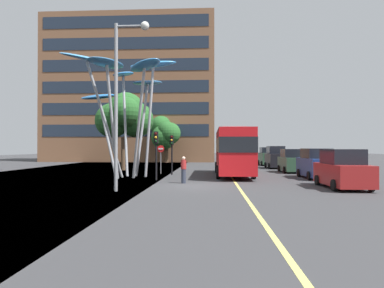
# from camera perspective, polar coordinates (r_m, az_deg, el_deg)

# --- Properties ---
(ground) EXTENTS (120.00, 240.00, 0.10)m
(ground) POSITION_cam_1_polar(r_m,az_deg,el_deg) (20.09, -1.49, -7.10)
(ground) COLOR #38383A
(red_bus) EXTENTS (2.78, 10.28, 3.82)m
(red_bus) POSITION_cam_1_polar(r_m,az_deg,el_deg) (27.29, 6.85, -0.89)
(red_bus) COLOR red
(red_bus) RESTS_ON ground
(leaf_sculpture) EXTENTS (8.49, 9.88, 9.02)m
(leaf_sculpture) POSITION_cam_1_polar(r_m,az_deg,el_deg) (26.85, -11.37, 10.21)
(leaf_sculpture) COLOR #9EA0A5
(leaf_sculpture) RESTS_ON ground
(traffic_light_kerb_near) EXTENTS (0.28, 0.42, 3.31)m
(traffic_light_kerb_near) POSITION_cam_1_polar(r_m,az_deg,el_deg) (23.33, -6.00, -0.15)
(traffic_light_kerb_near) COLOR black
(traffic_light_kerb_near) RESTS_ON ground
(traffic_light_kerb_far) EXTENTS (0.28, 0.42, 3.23)m
(traffic_light_kerb_far) POSITION_cam_1_polar(r_m,az_deg,el_deg) (27.94, -3.39, -0.34)
(traffic_light_kerb_far) COLOR black
(traffic_light_kerb_far) RESTS_ON ground
(car_parked_near) EXTENTS (2.04, 4.41, 2.14)m
(car_parked_near) POSITION_cam_1_polar(r_m,az_deg,el_deg) (20.56, 23.73, -3.98)
(car_parked_near) COLOR maroon
(car_parked_near) RESTS_ON ground
(car_parked_mid) EXTENTS (1.98, 4.42, 2.16)m
(car_parked_mid) POSITION_cam_1_polar(r_m,az_deg,el_deg) (26.28, 19.96, -3.20)
(car_parked_mid) COLOR navy
(car_parked_mid) RESTS_ON ground
(car_parked_far) EXTENTS (1.92, 3.91, 2.09)m
(car_parked_far) POSITION_cam_1_polar(r_m,az_deg,el_deg) (31.88, 16.23, -2.81)
(car_parked_far) COLOR #2D5138
(car_parked_far) RESTS_ON ground
(car_side_street) EXTENTS (1.96, 3.90, 2.38)m
(car_side_street) POSITION_cam_1_polar(r_m,az_deg,el_deg) (37.85, 13.74, -2.27)
(car_side_street) COLOR black
(car_side_street) RESTS_ON ground
(car_far_side) EXTENTS (2.03, 4.39, 2.26)m
(car_far_side) POSITION_cam_1_polar(r_m,az_deg,el_deg) (44.04, 12.46, -2.09)
(car_far_side) COLOR #2D5138
(car_far_side) RESTS_ON ground
(street_lamp) EXTENTS (1.79, 0.44, 8.66)m
(street_lamp) POSITION_cam_1_polar(r_m,az_deg,el_deg) (18.08, -11.38, 9.66)
(street_lamp) COLOR gray
(street_lamp) RESTS_ON ground
(tree_pavement_near) EXTENTS (5.73, 4.68, 7.73)m
(tree_pavement_near) POSITION_cam_1_polar(r_m,az_deg,el_deg) (34.62, -11.27, 4.55)
(tree_pavement_near) COLOR brown
(tree_pavement_near) RESTS_ON ground
(tree_pavement_far) EXTENTS (4.76, 5.47, 7.07)m
(tree_pavement_far) POSITION_cam_1_polar(r_m,az_deg,el_deg) (50.76, -4.66, 2.08)
(tree_pavement_far) COLOR brown
(tree_pavement_far) RESTS_ON ground
(pedestrian) EXTENTS (0.34, 0.34, 1.67)m
(pedestrian) POSITION_cam_1_polar(r_m,az_deg,el_deg) (21.41, -1.41, -4.32)
(pedestrian) COLOR #2D3342
(pedestrian) RESTS_ON ground
(no_entry_sign) EXTENTS (0.60, 0.12, 2.42)m
(no_entry_sign) POSITION_cam_1_polar(r_m,az_deg,el_deg) (29.11, -5.23, -1.79)
(no_entry_sign) COLOR gray
(no_entry_sign) RESTS_ON ground
(backdrop_building) EXTENTS (27.29, 10.06, 23.30)m
(backdrop_building) POSITION_cam_1_polar(r_m,az_deg,el_deg) (58.65, -9.93, 8.67)
(backdrop_building) COLOR brown
(backdrop_building) RESTS_ON ground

